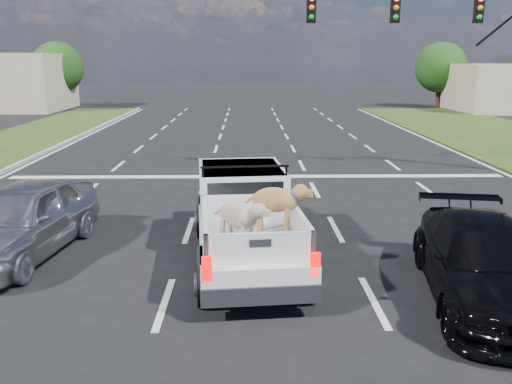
# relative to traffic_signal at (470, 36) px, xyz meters

# --- Properties ---
(ground) EXTENTS (160.00, 160.00, 0.00)m
(ground) POSITION_rel_traffic_signal_xyz_m (-7.20, -10.50, -4.73)
(ground) COLOR black
(ground) RESTS_ON ground
(road_markings) EXTENTS (17.75, 60.00, 0.01)m
(road_markings) POSITION_rel_traffic_signal_xyz_m (-7.20, -3.94, -4.72)
(road_markings) COLOR silver
(road_markings) RESTS_ON ground
(traffic_signal) EXTENTS (9.11, 0.31, 7.00)m
(traffic_signal) POSITION_rel_traffic_signal_xyz_m (0.00, 0.00, 0.00)
(traffic_signal) COLOR black
(traffic_signal) RESTS_ON ground
(building_left) EXTENTS (10.00, 8.00, 4.40)m
(building_left) POSITION_rel_traffic_signal_xyz_m (-27.20, 25.50, -2.53)
(building_left) COLOR #BEAB91
(building_left) RESTS_ON ground
(tree_far_c) EXTENTS (4.20, 4.20, 5.40)m
(tree_far_c) POSITION_rel_traffic_signal_xyz_m (-23.20, 27.50, -1.44)
(tree_far_c) COLOR #332114
(tree_far_c) RESTS_ON ground
(tree_far_d) EXTENTS (4.20, 4.20, 5.40)m
(tree_far_d) POSITION_rel_traffic_signal_xyz_m (8.80, 27.50, -1.44)
(tree_far_d) COLOR #332114
(tree_far_d) RESTS_ON ground
(pickup_truck) EXTENTS (2.33, 5.31, 1.94)m
(pickup_truck) POSITION_rel_traffic_signal_xyz_m (-7.59, -8.48, -3.82)
(pickup_truck) COLOR black
(pickup_truck) RESTS_ON ground
(silver_sedan) EXTENTS (2.40, 4.67, 1.52)m
(silver_sedan) POSITION_rel_traffic_signal_xyz_m (-12.20, -8.09, -3.96)
(silver_sedan) COLOR #ADAFB5
(silver_sedan) RESTS_ON ground
(black_coupe) EXTENTS (2.61, 4.86, 1.34)m
(black_coupe) POSITION_rel_traffic_signal_xyz_m (-3.61, -10.43, -4.06)
(black_coupe) COLOR black
(black_coupe) RESTS_ON ground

